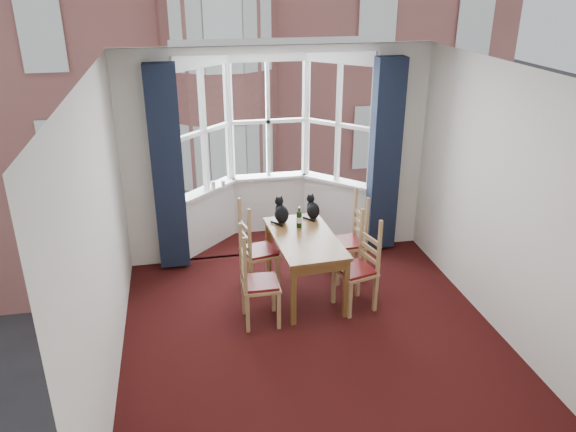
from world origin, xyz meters
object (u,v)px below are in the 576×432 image
object	(u,v)px
chair_left_near	(252,285)
cat_left	(281,213)
candle_tall	(213,185)
dining_table	(305,244)
chair_right_far	(353,243)
chair_right_near	(362,269)
candle_short	(223,184)
cat_right	(313,209)
wine_bottle	(299,218)
chair_left_far	(252,253)

from	to	relation	value
chair_left_near	cat_left	distance (m)	1.16
candle_tall	chair_left_near	bearing A→B (deg)	-83.01
dining_table	chair_right_far	size ratio (longest dim) A/B	1.48
chair_right_near	candle_short	world-z (taller)	candle_short
chair_right_near	cat_right	size ratio (longest dim) A/B	2.95
chair_right_near	wine_bottle	size ratio (longest dim) A/B	3.50
cat_right	wine_bottle	size ratio (longest dim) A/B	1.19
chair_right_near	candle_short	distance (m)	2.44
wine_bottle	candle_short	xyz separation A→B (m)	(-0.80, 1.28, 0.04)
chair_right_far	cat_left	distance (m)	0.99
candle_tall	chair_right_far	bearing A→B (deg)	-36.87
chair_right_far	candle_tall	bearing A→B (deg)	143.13
cat_right	candle_short	world-z (taller)	cat_right
chair_right_near	candle_short	size ratio (longest dim) A/B	9.58
chair_left_near	chair_right_far	world-z (taller)	same
wine_bottle	candle_tall	distance (m)	1.56
cat_right	candle_tall	distance (m)	1.54
wine_bottle	candle_tall	xyz separation A→B (m)	(-0.94, 1.25, 0.05)
cat_left	chair_left_near	bearing A→B (deg)	-117.69
candle_short	chair_left_near	bearing A→B (deg)	-86.94
chair_left_near	candle_tall	xyz separation A→B (m)	(-0.25, 2.03, 0.45)
chair_left_far	wine_bottle	xyz separation A→B (m)	(0.58, 0.03, 0.40)
wine_bottle	candle_short	bearing A→B (deg)	121.91
chair_right_near	cat_right	xyz separation A→B (m)	(-0.37, 0.91, 0.41)
cat_right	candle_short	size ratio (longest dim) A/B	3.24
chair_left_near	candle_tall	world-z (taller)	candle_tall
wine_bottle	candle_short	distance (m)	1.51
cat_left	candle_short	xyz separation A→B (m)	(-0.62, 1.09, 0.03)
cat_right	chair_left_near	bearing A→B (deg)	-132.04
cat_left	chair_left_far	bearing A→B (deg)	-151.61
chair_right_near	wine_bottle	bearing A→B (deg)	131.90
chair_right_near	cat_left	world-z (taller)	cat_left
dining_table	cat_left	bearing A→B (deg)	112.40
chair_right_far	candle_short	size ratio (longest dim) A/B	9.58
chair_left_far	wine_bottle	distance (m)	0.71
chair_left_near	chair_right_far	size ratio (longest dim) A/B	1.00
chair_left_far	candle_tall	size ratio (longest dim) A/B	8.93
chair_left_near	candle_short	size ratio (longest dim) A/B	9.58
chair_left_near	chair_right_far	distance (m)	1.60
chair_left_near	chair_left_far	bearing A→B (deg)	81.95
dining_table	candle_tall	xyz separation A→B (m)	(-0.95, 1.53, 0.26)
chair_left_far	cat_left	distance (m)	0.62
dining_table	wine_bottle	world-z (taller)	wine_bottle
cat_left	chair_right_near	bearing A→B (deg)	-47.66
wine_bottle	chair_left_near	bearing A→B (deg)	-131.72
chair_left_near	candle_short	world-z (taller)	candle_short
cat_right	wine_bottle	distance (m)	0.33
chair_left_near	candle_short	xyz separation A→B (m)	(-0.11, 2.06, 0.45)
dining_table	chair_right_near	xyz separation A→B (m)	(0.59, -0.39, -0.19)
chair_left_far	cat_right	world-z (taller)	cat_right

